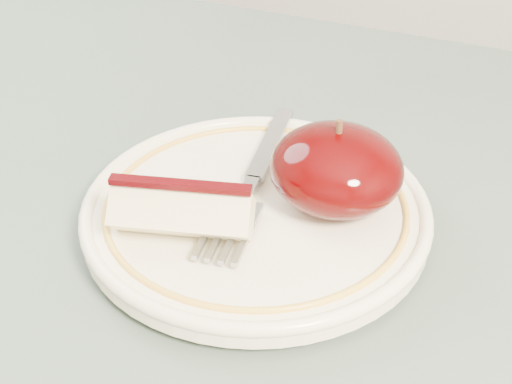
% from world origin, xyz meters
% --- Properties ---
extents(plate, '(0.22, 0.22, 0.02)m').
position_xyz_m(plate, '(0.07, 0.10, 0.76)').
color(plate, white).
rests_on(plate, table).
extents(apple_half, '(0.08, 0.08, 0.06)m').
position_xyz_m(apple_half, '(0.11, 0.13, 0.79)').
color(apple_half, black).
rests_on(apple_half, plate).
extents(apple_wedge, '(0.09, 0.06, 0.04)m').
position_xyz_m(apple_wedge, '(0.04, 0.06, 0.79)').
color(apple_wedge, beige).
rests_on(apple_wedge, plate).
extents(fork, '(0.05, 0.18, 0.00)m').
position_xyz_m(fork, '(0.06, 0.12, 0.77)').
color(fork, '#96989E').
rests_on(fork, plate).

